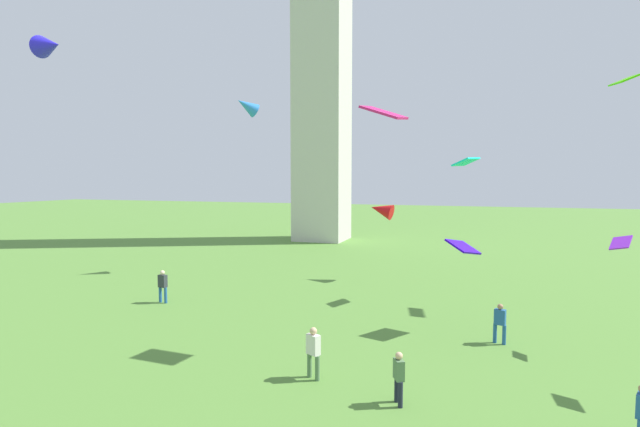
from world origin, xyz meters
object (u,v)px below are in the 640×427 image
object	(u,v)px
person_4	(163,284)
kite_flying_5	(247,106)
kite_flying_4	(621,243)
kite_flying_6	(384,113)
person_1	(399,375)
person_3	(313,350)
kite_flying_0	(625,80)
kite_flying_1	(463,247)
person_5	(500,321)
kite_flying_7	(49,46)
kite_flying_8	(466,162)
kite_flying_2	(381,210)

from	to	relation	value
person_4	kite_flying_5	xyz separation A→B (m)	(0.28, 9.40, 10.80)
kite_flying_4	kite_flying_6	distance (m)	10.20
person_1	kite_flying_4	size ratio (longest dim) A/B	1.41
person_3	kite_flying_0	bearing A→B (deg)	-104.03
person_1	kite_flying_4	world-z (taller)	kite_flying_4
kite_flying_1	person_5	bearing A→B (deg)	-96.91
kite_flying_7	kite_flying_8	xyz separation A→B (m)	(17.63, 10.13, -5.00)
kite_flying_2	kite_flying_6	size ratio (longest dim) A/B	0.99
kite_flying_0	kite_flying_8	distance (m)	8.65
kite_flying_0	kite_flying_1	world-z (taller)	kite_flying_0
kite_flying_0	kite_flying_4	size ratio (longest dim) A/B	1.46
person_5	kite_flying_7	xyz separation A→B (m)	(-19.21, -3.36, 11.62)
kite_flying_1	kite_flying_2	xyz separation A→B (m)	(-5.40, 9.51, 0.88)
kite_flying_4	kite_flying_6	bearing A→B (deg)	128.55
kite_flying_2	kite_flying_8	world-z (taller)	kite_flying_8
kite_flying_8	kite_flying_0	bearing A→B (deg)	123.09
person_3	kite_flying_5	xyz separation A→B (m)	(-10.52, 15.83, 10.81)
person_3	kite_flying_6	bearing A→B (deg)	-86.65
person_1	person_4	bearing A→B (deg)	34.97
person_5	kite_flying_2	bearing A→B (deg)	-39.81
kite_flying_5	kite_flying_7	distance (m)	13.98
kite_flying_0	kite_flying_6	world-z (taller)	kite_flying_0
person_4	kite_flying_5	bearing A→B (deg)	-82.80
person_5	kite_flying_4	xyz separation A→B (m)	(4.19, 0.44, 3.31)
kite_flying_4	kite_flying_6	world-z (taller)	kite_flying_6
person_4	kite_flying_4	world-z (taller)	kite_flying_4
person_4	kite_flying_6	xyz separation A→B (m)	(12.40, -2.93, 8.14)
kite_flying_7	kite_flying_5	bearing A→B (deg)	0.55
kite_flying_4	kite_flying_7	xyz separation A→B (m)	(-23.40, -3.80, 8.32)
kite_flying_5	kite_flying_7	world-z (taller)	kite_flying_7
kite_flying_2	kite_flying_5	xyz separation A→B (m)	(-9.64, -0.22, 7.19)
person_3	kite_flying_5	distance (m)	21.86
person_3	person_4	bearing A→B (deg)	-2.81
person_4	kite_flying_2	xyz separation A→B (m)	(9.91, 9.61, 3.61)
kite_flying_7	kite_flying_8	distance (m)	20.94
person_4	kite_flying_7	bearing A→B (deg)	69.76
person_1	person_5	world-z (taller)	person_5
kite_flying_0	person_5	bearing A→B (deg)	134.93
kite_flying_4	kite_flying_8	distance (m)	9.19
person_3	kite_flying_5	world-z (taller)	kite_flying_5
person_5	kite_flying_2	xyz separation A→B (m)	(-6.90, 10.55, 3.68)
kite_flying_0	kite_flying_1	size ratio (longest dim) A/B	0.89
kite_flying_6	person_1	bearing A→B (deg)	117.81
kite_flying_2	kite_flying_6	distance (m)	13.57
kite_flying_4	kite_flying_5	bearing A→B (deg)	87.26
kite_flying_2	kite_flying_0	bearing A→B (deg)	86.29
kite_flying_7	person_4	bearing A→B (deg)	-17.53
person_1	kite_flying_8	distance (m)	14.80
kite_flying_4	kite_flying_8	bearing A→B (deg)	65.16
person_4	kite_flying_1	distance (m)	15.56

